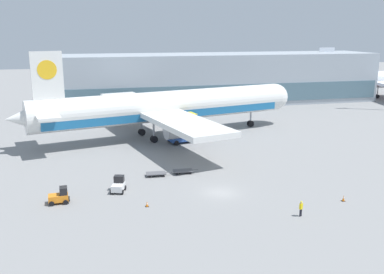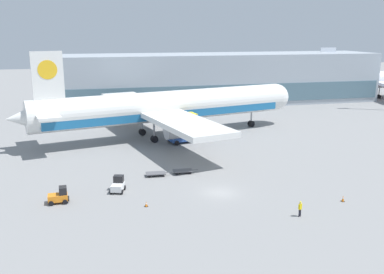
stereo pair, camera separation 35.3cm
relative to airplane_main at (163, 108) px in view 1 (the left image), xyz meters
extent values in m
plane|color=gray|center=(1.89, -31.13, -5.84)|extent=(400.00, 400.00, 0.00)
cube|color=#9EA8B2|center=(23.17, 36.67, 1.16)|extent=(90.00, 18.00, 14.00)
cube|color=slate|center=(23.17, 27.57, -1.99)|extent=(88.20, 0.20, 4.90)
cylinder|color=white|center=(0.77, 0.18, 0.26)|extent=(51.93, 17.65, 5.80)
cube|color=#1E669E|center=(0.77, 0.18, -1.04)|extent=(47.86, 16.57, 1.45)
sphere|color=white|center=(26.07, 6.18, 0.26)|extent=(5.68, 5.68, 5.68)
cone|color=white|center=(-24.53, -5.82, 0.26)|extent=(7.48, 6.83, 5.51)
cube|color=white|center=(-20.48, -4.86, 7.16)|extent=(5.16, 1.63, 8.00)
cylinder|color=yellow|center=(-20.48, -4.86, 8.12)|extent=(3.24, 1.27, 3.20)
cube|color=white|center=(-21.49, -5.10, 0.84)|extent=(6.50, 13.48, 0.50)
cube|color=white|center=(-1.76, -0.42, -0.46)|extent=(18.86, 48.55, 0.90)
cylinder|color=#9EA0A5|center=(0.57, -10.23, -2.26)|extent=(4.73, 3.69, 2.80)
cylinder|color=#9EA0A5|center=(-4.09, 9.39, -2.26)|extent=(4.73, 3.69, 2.80)
cylinder|color=#9EA0A5|center=(20.00, 4.74, -3.19)|extent=(0.36, 0.36, 4.00)
cylinder|color=black|center=(20.00, 4.74, -5.19)|extent=(1.47, 1.18, 1.30)
cylinder|color=#9EA0A5|center=(-2.54, -3.89, -3.19)|extent=(0.36, 0.36, 4.00)
cylinder|color=black|center=(-2.54, -3.89, -5.19)|extent=(1.47, 1.18, 1.30)
cylinder|color=#9EA0A5|center=(-4.02, 2.34, -3.19)|extent=(0.36, 0.36, 4.00)
cylinder|color=black|center=(-4.02, 2.34, -5.19)|extent=(1.47, 1.18, 1.30)
cone|color=silver|center=(54.06, 39.61, -0.34)|extent=(6.53, 5.89, 4.96)
cube|color=silver|center=(57.75, 38.95, 5.87)|extent=(4.68, 1.21, 7.21)
cylinder|color=#3384CC|center=(57.75, 38.95, 6.74)|extent=(2.93, 0.99, 2.88)
cube|color=silver|center=(56.83, 39.12, 0.18)|extent=(5.24, 12.10, 0.45)
cube|color=silver|center=(74.82, 35.93, -1.00)|extent=(14.64, 43.84, 0.81)
cylinder|color=#9EA0A5|center=(76.41, 44.87, -2.62)|extent=(4.17, 3.14, 2.52)
cylinder|color=#9EA0A5|center=(72.93, 33.34, -3.45)|extent=(0.32, 0.32, 3.60)
cylinder|color=black|center=(72.93, 33.34, -5.25)|extent=(1.29, 1.00, 1.17)
cylinder|color=#9EA0A5|center=(73.94, 39.01, -3.45)|extent=(0.32, 0.32, 3.60)
cylinder|color=black|center=(73.94, 39.01, -5.25)|extent=(1.29, 1.00, 1.17)
cube|color=#284C99|center=(2.66, -5.03, -5.04)|extent=(5.75, 4.12, 0.70)
cube|color=#B2B2B7|center=(2.66, -5.03, -1.03)|extent=(5.46, 3.91, 0.30)
cube|color=yellow|center=(2.66, -5.03, -0.48)|extent=(5.46, 3.91, 0.08)
cube|color=#284C99|center=(2.66, -5.03, -2.86)|extent=(4.19, 1.14, 3.78)
cube|color=#284C99|center=(2.66, -5.03, -2.86)|extent=(4.19, 1.14, 3.78)
cylinder|color=black|center=(4.22, -3.12, -5.39)|extent=(0.96, 0.56, 0.90)
cylinder|color=black|center=(4.91, -6.04, -5.39)|extent=(0.96, 0.56, 0.90)
cylinder|color=black|center=(0.42, -4.02, -5.39)|extent=(0.96, 0.56, 0.90)
cylinder|color=black|center=(1.11, -6.94, -5.39)|extent=(0.96, 0.56, 0.90)
cube|color=silver|center=(-10.90, -27.79, -5.14)|extent=(2.02, 2.61, 0.80)
cube|color=black|center=(-10.71, -27.17, -4.29)|extent=(1.45, 1.23, 0.90)
cube|color=black|center=(-10.53, -26.61, -5.42)|extent=(1.25, 0.52, 0.24)
cylinder|color=black|center=(-11.33, -26.81, -5.54)|extent=(0.41, 0.64, 0.60)
cylinder|color=black|center=(-9.99, -27.23, -5.54)|extent=(0.41, 0.64, 0.60)
cylinder|color=black|center=(-11.80, -28.35, -5.54)|extent=(0.41, 0.64, 0.60)
cylinder|color=black|center=(-10.47, -28.76, -5.54)|extent=(0.41, 0.64, 0.60)
cube|color=orange|center=(-18.20, -29.84, -5.14)|extent=(2.38, 1.53, 0.80)
cube|color=black|center=(-17.55, -29.80, -4.29)|extent=(0.97, 1.29, 0.90)
cube|color=black|center=(-16.97, -29.77, -5.42)|extent=(0.23, 1.27, 0.24)
cylinder|color=black|center=(-17.44, -29.09, -5.54)|extent=(0.61, 0.27, 0.60)
cylinder|color=black|center=(-17.36, -30.49, -5.54)|extent=(0.61, 0.27, 0.60)
cylinder|color=black|center=(-19.05, -29.19, -5.54)|extent=(0.61, 0.27, 0.60)
cylinder|color=black|center=(-18.96, -30.58, -5.54)|extent=(0.61, 0.27, 0.60)
cube|color=#56565B|center=(-5.17, -22.78, -5.42)|extent=(2.88, 1.65, 0.12)
cube|color=#56565B|center=(-3.32, -22.88, -5.42)|extent=(0.90, 0.13, 0.08)
cylinder|color=black|center=(-4.16, -22.20, -5.66)|extent=(0.37, 0.16, 0.36)
cylinder|color=black|center=(-4.23, -23.47, -5.66)|extent=(0.37, 0.16, 0.36)
cylinder|color=black|center=(-6.11, -22.09, -5.66)|extent=(0.37, 0.16, 0.36)
cylinder|color=black|center=(-6.19, -23.36, -5.66)|extent=(0.37, 0.16, 0.36)
cube|color=#56565B|center=(-1.15, -22.52, -5.42)|extent=(2.88, 1.65, 0.12)
cube|color=#56565B|center=(0.69, -22.62, -5.42)|extent=(0.90, 0.13, 0.08)
cylinder|color=black|center=(-0.14, -21.93, -5.66)|extent=(0.37, 0.16, 0.36)
cylinder|color=black|center=(-0.21, -23.21, -5.66)|extent=(0.37, 0.16, 0.36)
cylinder|color=black|center=(-2.10, -21.82, -5.66)|extent=(0.37, 0.16, 0.36)
cylinder|color=black|center=(-2.17, -23.10, -5.66)|extent=(0.37, 0.16, 0.36)
cylinder|color=black|center=(8.54, -40.20, -5.40)|extent=(0.14, 0.14, 0.87)
cylinder|color=black|center=(8.36, -40.27, -5.40)|extent=(0.14, 0.14, 0.87)
cube|color=yellow|center=(8.45, -40.23, -4.64)|extent=(0.42, 0.34, 0.65)
cylinder|color=yellow|center=(8.67, -40.14, -4.61)|extent=(0.09, 0.09, 0.59)
cylinder|color=yellow|center=(8.23, -40.32, -4.61)|extent=(0.09, 0.09, 0.59)
sphere|color=#DBB28E|center=(8.45, -40.23, -4.19)|extent=(0.24, 0.24, 0.24)
sphere|color=yellow|center=(8.45, -40.23, -4.13)|extent=(0.22, 0.22, 0.22)
cube|color=black|center=(15.65, -37.47, -5.82)|extent=(0.40, 0.40, 0.04)
cone|color=orange|center=(15.65, -37.47, -5.44)|extent=(0.32, 0.32, 0.72)
cylinder|color=white|center=(15.65, -37.47, -5.40)|extent=(0.19, 0.19, 0.10)
cube|color=black|center=(-7.95, -33.41, -5.82)|extent=(0.40, 0.40, 0.04)
cone|color=orange|center=(-7.95, -33.41, -5.51)|extent=(0.32, 0.32, 0.58)
cylinder|color=white|center=(-7.95, -33.41, -5.48)|extent=(0.19, 0.19, 0.08)
camera|label=1|loc=(-13.99, -80.55, 14.44)|focal=40.00mm
camera|label=2|loc=(-13.65, -80.63, 14.44)|focal=40.00mm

